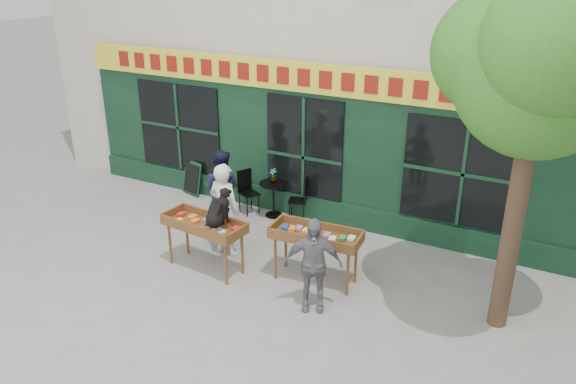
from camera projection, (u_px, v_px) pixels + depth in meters
name	position (u px, v px, depth m)	size (l,w,h in m)	color
ground	(247.00, 265.00, 10.19)	(80.00, 80.00, 0.00)	slate
street_tree	(548.00, 49.00, 7.02)	(3.05, 2.90, 5.60)	#382619
book_cart_center	(204.00, 227.00, 9.76)	(1.55, 0.77, 0.99)	brown
dog	(218.00, 208.00, 9.39)	(0.34, 0.60, 0.60)	black
woman	(225.00, 210.00, 10.26)	(0.65, 0.43, 1.79)	silver
book_cart_right	(316.00, 238.00, 9.39)	(1.54, 0.72, 0.99)	brown
man_right	(313.00, 264.00, 8.66)	(0.92, 0.38, 1.56)	slate
bistro_table	(273.00, 193.00, 11.89)	(0.60, 0.60, 0.76)	black
bistro_chair_left	(247.00, 188.00, 12.11)	(0.48, 0.48, 0.95)	black
bistro_chair_right	(302.00, 196.00, 11.68)	(0.46, 0.46, 0.95)	black
potted_plant	(273.00, 176.00, 11.74)	(0.17, 0.11, 0.32)	gray
man_left	(221.00, 189.00, 11.35)	(0.80, 0.62, 1.65)	black
chalkboard	(192.00, 178.00, 13.04)	(0.59, 0.32, 0.79)	black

